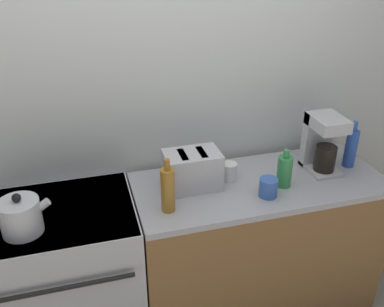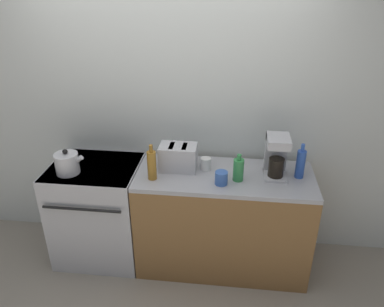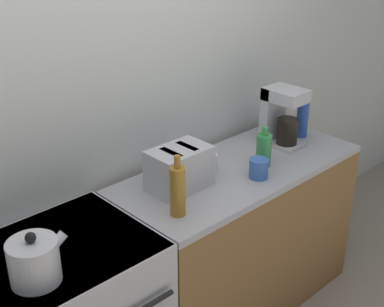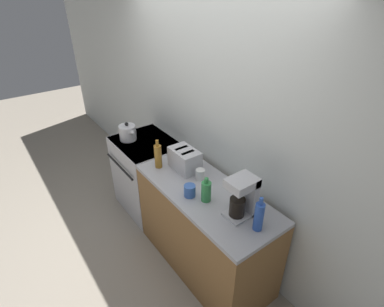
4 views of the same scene
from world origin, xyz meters
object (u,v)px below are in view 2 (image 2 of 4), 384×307
at_px(toaster, 178,157).
at_px(kettle, 67,163).
at_px(bottle_green, 238,169).
at_px(cup_white, 206,164).
at_px(bottle_blue, 300,164).
at_px(stove, 99,210).
at_px(coffee_maker, 277,155).
at_px(cup_blue, 221,178).
at_px(bottle_amber, 152,165).

bearing_deg(toaster, kettle, -168.96).
xyz_separation_m(kettle, bottle_green, (1.38, 0.04, 0.01)).
bearing_deg(cup_white, bottle_blue, -3.40).
bearing_deg(stove, bottle_blue, 0.59).
height_order(coffee_maker, cup_blue, coffee_maker).
bearing_deg(bottle_amber, cup_white, 26.48).
relative_size(cup_blue, cup_white, 1.03).
bearing_deg(coffee_maker, cup_blue, -155.09).
bearing_deg(toaster, bottle_green, -14.68).
height_order(bottle_blue, cup_blue, bottle_blue).
relative_size(toaster, coffee_maker, 0.88).
relative_size(toaster, bottle_blue, 1.05).
height_order(coffee_maker, cup_white, coffee_maker).
bearing_deg(cup_white, bottle_green, -28.40).
bearing_deg(kettle, bottle_green, 1.78).
xyz_separation_m(toaster, cup_white, (0.23, 0.02, -0.05)).
height_order(bottle_amber, cup_white, bottle_amber).
xyz_separation_m(toaster, bottle_amber, (-0.18, -0.19, 0.02)).
distance_m(kettle, bottle_blue, 1.87).
relative_size(stove, cup_white, 8.98).
bearing_deg(bottle_green, bottle_amber, -175.14).
xyz_separation_m(bottle_blue, bottle_amber, (-1.16, -0.16, 0.00)).
relative_size(kettle, cup_white, 2.35).
height_order(bottle_blue, bottle_amber, bottle_amber).
bearing_deg(stove, bottle_green, -3.91).
bearing_deg(coffee_maker, bottle_green, -157.58).
xyz_separation_m(toaster, bottle_green, (0.49, -0.13, -0.01)).
bearing_deg(stove, cup_white, 3.76).
relative_size(toaster, bottle_amber, 1.03).
relative_size(toaster, cup_white, 2.98).
bearing_deg(cup_white, toaster, -176.04).
relative_size(coffee_maker, cup_white, 3.37).
bearing_deg(bottle_amber, coffee_maker, 10.46).
distance_m(coffee_maker, cup_white, 0.58).
relative_size(stove, bottle_amber, 3.10).
height_order(stove, cup_white, cup_white).
distance_m(cup_blue, cup_white, 0.26).
xyz_separation_m(toaster, cup_blue, (0.37, -0.20, -0.05)).
xyz_separation_m(coffee_maker, cup_white, (-0.56, 0.02, -0.13)).
bearing_deg(bottle_green, kettle, -178.22).
bearing_deg(bottle_blue, coffee_maker, 173.61).
distance_m(stove, bottle_blue, 1.79).
bearing_deg(stove, cup_blue, -8.29).
bearing_deg(cup_white, coffee_maker, -2.38).
relative_size(kettle, coffee_maker, 0.70).
distance_m(stove, kettle, 0.57).
relative_size(kettle, bottle_amber, 0.81).
bearing_deg(kettle, bottle_amber, -1.19).
xyz_separation_m(kettle, toaster, (0.88, 0.17, 0.02)).
height_order(toaster, bottle_green, bottle_green).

